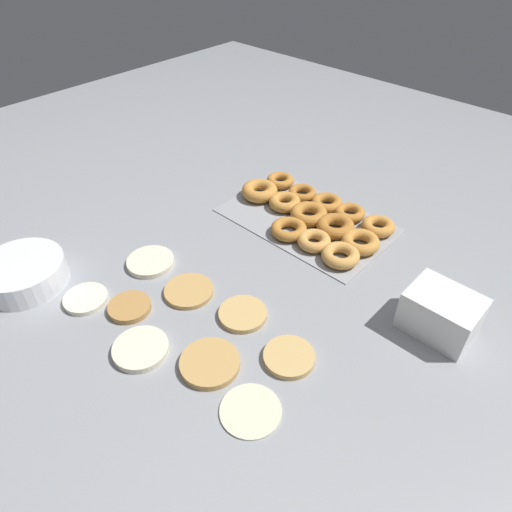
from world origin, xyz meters
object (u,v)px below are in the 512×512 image
(pancake_8, at_px, (130,307))
(pancake_2, at_px, (151,262))
(pancake_4, at_px, (210,363))
(pancake_3, at_px, (251,410))
(pancake_0, at_px, (189,291))
(donut_tray, at_px, (313,217))
(pancake_5, at_px, (86,299))
(pancake_6, at_px, (141,349))
(pancake_1, at_px, (289,357))
(container_stack, at_px, (441,313))
(pancake_7, at_px, (243,314))
(batter_bowl, at_px, (23,273))

(pancake_8, bearing_deg, pancake_2, -54.07)
(pancake_4, bearing_deg, pancake_3, 171.78)
(pancake_0, bearing_deg, donut_tray, -95.02)
(pancake_2, bearing_deg, pancake_5, 88.79)
(pancake_5, relative_size, pancake_6, 0.87)
(pancake_0, bearing_deg, pancake_1, -177.61)
(pancake_6, bearing_deg, pancake_5, -0.27)
(pancake_2, height_order, container_stack, container_stack)
(pancake_3, xyz_separation_m, pancake_5, (0.46, 0.05, 0.00))
(pancake_7, distance_m, batter_bowl, 0.52)
(pancake_1, relative_size, pancake_7, 0.98)
(pancake_7, bearing_deg, pancake_0, 13.06)
(batter_bowl, distance_m, container_stack, 0.94)
(pancake_2, height_order, pancake_4, same)
(pancake_6, xyz_separation_m, pancake_8, (0.11, -0.05, -0.00))
(pancake_2, distance_m, pancake_6, 0.27)
(pancake_2, distance_m, batter_bowl, 0.29)
(pancake_6, distance_m, donut_tray, 0.60)
(pancake_5, bearing_deg, pancake_6, 179.73)
(pancake_5, xyz_separation_m, batter_bowl, (0.16, 0.06, 0.02))
(pancake_1, height_order, pancake_6, same)
(pancake_0, bearing_deg, container_stack, -148.41)
(pancake_8, bearing_deg, pancake_1, -158.54)
(pancake_2, height_order, pancake_3, pancake_2)
(pancake_3, bearing_deg, pancake_6, 11.67)
(pancake_2, bearing_deg, pancake_7, -173.94)
(pancake_8, relative_size, container_stack, 0.65)
(pancake_3, height_order, pancake_4, pancake_4)
(pancake_2, height_order, batter_bowl, batter_bowl)
(pancake_8, relative_size, batter_bowl, 0.48)
(pancake_0, relative_size, pancake_5, 1.15)
(pancake_7, height_order, batter_bowl, batter_bowl)
(pancake_3, height_order, pancake_7, pancake_7)
(pancake_4, distance_m, donut_tray, 0.54)
(pancake_1, height_order, pancake_7, same)
(pancake_4, xyz_separation_m, donut_tray, (0.15, -0.52, 0.01))
(pancake_8, distance_m, container_stack, 0.67)
(pancake_3, xyz_separation_m, pancake_6, (0.26, 0.05, 0.00))
(pancake_2, bearing_deg, container_stack, -155.11)
(pancake_0, xyz_separation_m, batter_bowl, (0.31, 0.24, 0.02))
(pancake_1, height_order, pancake_8, same)
(pancake_1, bearing_deg, pancake_8, 21.46)
(pancake_2, bearing_deg, pancake_1, -178.70)
(batter_bowl, bearing_deg, pancake_3, -169.56)
(batter_bowl, bearing_deg, container_stack, -145.85)
(pancake_0, bearing_deg, pancake_2, -0.85)
(pancake_5, distance_m, pancake_8, 0.11)
(container_stack, bearing_deg, pancake_8, 38.17)
(pancake_4, bearing_deg, pancake_8, 4.33)
(pancake_5, xyz_separation_m, pancake_7, (-0.29, -0.21, 0.00))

